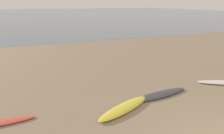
# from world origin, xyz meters

# --- Properties ---
(ground_plane) EXTENTS (120.00, 120.00, 0.20)m
(ground_plane) POSITION_xyz_m (0.00, 10.00, -0.10)
(ground_plane) COLOR #8C7559
(ground_plane) RESTS_ON ground
(ocean_water) EXTENTS (140.00, 100.00, 0.01)m
(ocean_water) POSITION_xyz_m (0.00, 65.64, 0.00)
(ocean_water) COLOR slate
(ocean_water) RESTS_ON ground
(surfboard_4) EXTENTS (2.23, 1.44, 0.10)m
(surfboard_4) POSITION_xyz_m (-1.35, 3.39, 0.05)
(surfboard_4) COLOR yellow
(surfboard_4) RESTS_ON ground
(surfboard_5) EXTENTS (2.40, 0.85, 0.07)m
(surfboard_5) POSITION_xyz_m (0.25, 3.85, 0.03)
(surfboard_5) COLOR #333338
(surfboard_5) RESTS_ON ground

